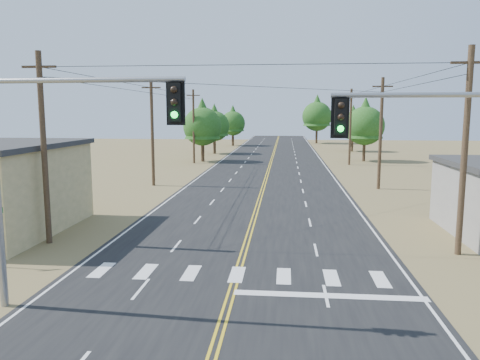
# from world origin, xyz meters

# --- Properties ---
(road) EXTENTS (15.00, 200.00, 0.02)m
(road) POSITION_xyz_m (0.00, 30.00, 0.01)
(road) COLOR black
(road) RESTS_ON ground
(utility_pole_left_near) EXTENTS (1.80, 0.30, 10.00)m
(utility_pole_left_near) POSITION_xyz_m (-10.50, 12.00, 5.12)
(utility_pole_left_near) COLOR #4C3826
(utility_pole_left_near) RESTS_ON ground
(utility_pole_left_mid) EXTENTS (1.80, 0.30, 10.00)m
(utility_pole_left_mid) POSITION_xyz_m (-10.50, 32.00, 5.12)
(utility_pole_left_mid) COLOR #4C3826
(utility_pole_left_mid) RESTS_ON ground
(utility_pole_left_far) EXTENTS (1.80, 0.30, 10.00)m
(utility_pole_left_far) POSITION_xyz_m (-10.50, 52.00, 5.12)
(utility_pole_left_far) COLOR #4C3826
(utility_pole_left_far) RESTS_ON ground
(utility_pole_right_near) EXTENTS (1.80, 0.30, 10.00)m
(utility_pole_right_near) POSITION_xyz_m (10.50, 12.00, 5.12)
(utility_pole_right_near) COLOR #4C3826
(utility_pole_right_near) RESTS_ON ground
(utility_pole_right_mid) EXTENTS (1.80, 0.30, 10.00)m
(utility_pole_right_mid) POSITION_xyz_m (10.50, 32.00, 5.12)
(utility_pole_right_mid) COLOR #4C3826
(utility_pole_right_mid) RESTS_ON ground
(utility_pole_right_far) EXTENTS (1.80, 0.30, 10.00)m
(utility_pole_right_far) POSITION_xyz_m (10.50, 52.00, 5.12)
(utility_pole_right_far) COLOR #4C3826
(utility_pole_right_far) RESTS_ON ground
(signal_mast_left) EXTENTS (6.93, 0.70, 8.17)m
(signal_mast_left) POSITION_xyz_m (-6.01, 3.92, 5.54)
(signal_mast_left) COLOR gray
(signal_mast_left) RESTS_ON ground
(signal_mast_right) EXTENTS (6.18, 0.45, 7.65)m
(signal_mast_right) POSITION_xyz_m (7.70, 4.03, 5.16)
(signal_mast_right) COLOR gray
(signal_mast_right) RESTS_ON ground
(tree_left_near) EXTENTS (5.41, 5.41, 9.02)m
(tree_left_near) POSITION_xyz_m (-9.70, 54.36, 5.51)
(tree_left_near) COLOR #3F2D1E
(tree_left_near) RESTS_ON ground
(tree_left_mid) EXTENTS (5.06, 5.06, 8.44)m
(tree_left_mid) POSITION_xyz_m (-9.94, 67.14, 5.16)
(tree_left_mid) COLOR #3F2D1E
(tree_left_mid) RESTS_ON ground
(tree_left_far) EXTENTS (5.10, 5.10, 8.51)m
(tree_left_far) POSITION_xyz_m (-9.00, 86.55, 5.20)
(tree_left_far) COLOR #3F2D1E
(tree_left_far) RESTS_ON ground
(tree_right_near) EXTENTS (5.50, 5.50, 9.16)m
(tree_right_near) POSITION_xyz_m (13.18, 56.90, 5.60)
(tree_right_near) COLOR #3F2D1E
(tree_right_near) RESTS_ON ground
(tree_right_mid) EXTENTS (4.98, 4.98, 8.31)m
(tree_right_mid) POSITION_xyz_m (13.92, 74.22, 5.08)
(tree_right_mid) COLOR #3F2D1E
(tree_right_mid) RESTS_ON ground
(tree_right_far) EXTENTS (6.59, 6.59, 10.99)m
(tree_right_far) POSITION_xyz_m (9.00, 96.29, 6.72)
(tree_right_far) COLOR #3F2D1E
(tree_right_far) RESTS_ON ground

